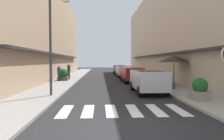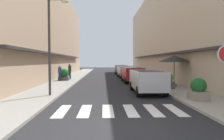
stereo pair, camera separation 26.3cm
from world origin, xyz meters
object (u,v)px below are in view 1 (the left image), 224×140
Objects in this scene: parked_car_mid at (131,73)px; street_lamp at (54,36)px; pedestrian_walking_near at (59,73)px; pedestrian_walking_far at (69,71)px; parked_car_near at (148,79)px; parked_car_far at (124,70)px; cafe_umbrella at (174,59)px; planter_corner at (200,89)px; planter_midblock at (167,80)px; parked_car_distant at (119,68)px; planter_far at (63,75)px.

parked_car_mid is 0.76× the size of street_lamp.
pedestrian_walking_near is 2.03m from pedestrian_walking_far.
parked_car_far is at bearing 90.00° from parked_car_near.
planter_corner is (-0.89, -5.97, -1.63)m from cafe_umbrella.
pedestrian_walking_near reaches higher than planter_midblock.
pedestrian_walking_near reaches higher than planter_corner.
parked_car_near is 0.98× the size of parked_car_far.
planter_corner is (1.95, -16.09, -0.27)m from parked_car_far.
parked_car_far is (0.00, 13.15, 0.00)m from parked_car_near.
street_lamp is 3.59× the size of pedestrian_walking_near.
parked_car_near is 10.32m from pedestrian_walking_near.
parked_car_near is 4.36m from cafe_umbrella.
pedestrian_walking_near is (-9.13, 10.36, 0.29)m from planter_corner.
planter_midblock is at bearing 39.36° from parked_car_near.
parked_car_distant is at bearing 162.59° from pedestrian_walking_far.
pedestrian_walking_near reaches higher than parked_car_near.
parked_car_distant is 3.37× the size of planter_midblock.
pedestrian_walking_far is at bearing 119.52° from pedestrian_walking_near.
planter_corner is 0.71× the size of pedestrian_walking_near.
parked_car_mid is at bearing 126.56° from cafe_umbrella.
parked_car_mid is 9.99m from planter_corner.
planter_corner is 0.65× the size of pedestrian_walking_far.
planter_corner is 14.91m from pedestrian_walking_far.
parked_car_far is (0.00, 6.30, -0.00)m from parked_car_mid.
pedestrian_walking_far reaches higher than parked_car_distant.
parked_car_near is 3.32× the size of planter_far.
parked_car_near is 1.51× the size of cafe_umbrella.
planter_corner is at bearing 49.69° from pedestrian_walking_far.
planter_corner is 13.81m from pedestrian_walking_near.
planter_far is at bearing 142.48° from planter_midblock.
planter_corner is at bearing 0.37° from pedestrian_walking_near.
pedestrian_walking_far is at bearing 136.36° from planter_midblock.
cafe_umbrella is 2.20× the size of planter_far.
parked_car_far is 1.55× the size of cafe_umbrella.
street_lamp is at bearing -168.78° from parked_car_near.
parked_car_far is at bearing 98.56° from planter_midblock.
planter_far is at bearing -121.03° from parked_car_distant.
cafe_umbrella is at bearing 25.31° from pedestrian_walking_near.
street_lamp reaches higher than parked_car_distant.
pedestrian_walking_far is at bearing 73.07° from planter_far.
parked_car_near is at bearing 123.52° from planter_corner.
planter_midblock is 0.76× the size of pedestrian_walking_near.
pedestrian_walking_far is at bearing 145.99° from cafe_umbrella.
pedestrian_walking_far is (-6.51, -10.20, 0.11)m from parked_car_distant.
parked_car_mid is at bearing -10.14° from planter_far.
pedestrian_walking_near is at bearing 99.71° from street_lamp.
cafe_umbrella is at bearing -27.49° from planter_far.
pedestrian_walking_near is (-8.95, 5.97, 0.25)m from planter_midblock.
planter_far is (-6.89, -11.45, -0.24)m from parked_car_distant.
pedestrian_walking_far is (-6.51, 9.33, 0.11)m from parked_car_near.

